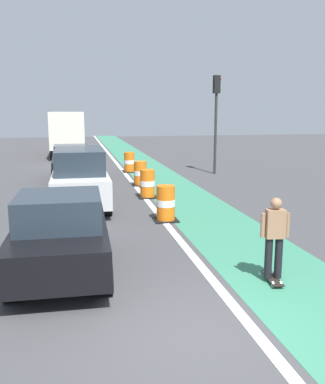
{
  "coord_description": "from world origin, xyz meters",
  "views": [
    {
      "loc": [
        -1.68,
        -5.64,
        3.31
      ],
      "look_at": [
        0.65,
        5.62,
        1.1
      ],
      "focal_mm": 39.57,
      "sensor_mm": 36.0,
      "label": 1
    }
  ],
  "objects_px": {
    "traffic_barrel_front": "(166,204)",
    "traffic_barrel_far": "(129,162)",
    "traffic_light_corner": "(216,107)",
    "delivery_truck_down_block": "(68,131)",
    "parked_sedan_third": "(72,163)",
    "traffic_barrel_back": "(140,174)",
    "skateboarder_on_lane": "(274,237)",
    "traffic_barrel_mid": "(147,184)",
    "parked_suv_second": "(80,178)",
    "parked_sedan_nearest": "(61,234)"
  },
  "relations": [
    {
      "from": "parked_sedan_third",
      "to": "traffic_barrel_front",
      "type": "distance_m",
      "value": 9.12
    },
    {
      "from": "skateboarder_on_lane",
      "to": "parked_sedan_nearest",
      "type": "height_order",
      "value": "parked_sedan_nearest"
    },
    {
      "from": "traffic_barrel_mid",
      "to": "skateboarder_on_lane",
      "type": "bearing_deg",
      "value": -83.2
    },
    {
      "from": "traffic_barrel_far",
      "to": "parked_sedan_nearest",
      "type": "bearing_deg",
      "value": -102.75
    },
    {
      "from": "skateboarder_on_lane",
      "to": "traffic_barrel_back",
      "type": "distance_m",
      "value": 11.4
    },
    {
      "from": "skateboarder_on_lane",
      "to": "parked_sedan_third",
      "type": "relative_size",
      "value": 0.41
    },
    {
      "from": "traffic_barrel_back",
      "to": "traffic_barrel_far",
      "type": "bearing_deg",
      "value": 89.37
    },
    {
      "from": "parked_sedan_third",
      "to": "traffic_barrel_front",
      "type": "bearing_deg",
      "value": -71.93
    },
    {
      "from": "traffic_barrel_back",
      "to": "traffic_light_corner",
      "type": "xyz_separation_m",
      "value": [
        4.45,
        2.77,
        2.97
      ]
    },
    {
      "from": "parked_sedan_third",
      "to": "traffic_barrel_far",
      "type": "xyz_separation_m",
      "value": [
        3.07,
        1.95,
        -0.3
      ]
    },
    {
      "from": "traffic_barrel_mid",
      "to": "traffic_barrel_back",
      "type": "height_order",
      "value": "same"
    },
    {
      "from": "skateboarder_on_lane",
      "to": "parked_suv_second",
      "type": "bearing_deg",
      "value": 115.67
    },
    {
      "from": "traffic_barrel_back",
      "to": "delivery_truck_down_block",
      "type": "bearing_deg",
      "value": 103.81
    },
    {
      "from": "traffic_barrel_front",
      "to": "traffic_barrel_back",
      "type": "xyz_separation_m",
      "value": [
        0.2,
        6.34,
        0.0
      ]
    },
    {
      "from": "traffic_barrel_mid",
      "to": "traffic_light_corner",
      "type": "distance_m",
      "value": 7.77
    },
    {
      "from": "skateboarder_on_lane",
      "to": "traffic_barrel_back",
      "type": "bearing_deg",
      "value": 94.43
    },
    {
      "from": "traffic_barrel_back",
      "to": "traffic_light_corner",
      "type": "relative_size",
      "value": 0.21
    },
    {
      "from": "parked_suv_second",
      "to": "traffic_barrel_far",
      "type": "relative_size",
      "value": 4.22
    },
    {
      "from": "skateboarder_on_lane",
      "to": "parked_sedan_third",
      "type": "distance_m",
      "value": 14.24
    },
    {
      "from": "parked_sedan_third",
      "to": "delivery_truck_down_block",
      "type": "distance_m",
      "value": 11.26
    },
    {
      "from": "parked_sedan_nearest",
      "to": "traffic_barrel_front",
      "type": "distance_m",
      "value": 4.77
    },
    {
      "from": "parked_sedan_nearest",
      "to": "parked_sedan_third",
      "type": "distance_m",
      "value": 12.37
    },
    {
      "from": "traffic_barrel_back",
      "to": "traffic_light_corner",
      "type": "bearing_deg",
      "value": 31.89
    },
    {
      "from": "skateboarder_on_lane",
      "to": "traffic_barrel_front",
      "type": "height_order",
      "value": "skateboarder_on_lane"
    },
    {
      "from": "traffic_barrel_front",
      "to": "traffic_light_corner",
      "type": "relative_size",
      "value": 0.21
    },
    {
      "from": "traffic_barrel_back",
      "to": "delivery_truck_down_block",
      "type": "height_order",
      "value": "delivery_truck_down_block"
    },
    {
      "from": "parked_sedan_nearest",
      "to": "traffic_barrel_front",
      "type": "bearing_deg",
      "value": 50.97
    },
    {
      "from": "parked_sedan_nearest",
      "to": "parked_suv_second",
      "type": "bearing_deg",
      "value": 85.52
    },
    {
      "from": "skateboarder_on_lane",
      "to": "traffic_barrel_far",
      "type": "xyz_separation_m",
      "value": [
        -0.83,
        15.64,
        -0.38
      ]
    },
    {
      "from": "parked_suv_second",
      "to": "traffic_barrel_back",
      "type": "distance_m",
      "value": 4.77
    },
    {
      "from": "parked_suv_second",
      "to": "traffic_barrel_mid",
      "type": "distance_m",
      "value": 2.85
    },
    {
      "from": "traffic_barrel_front",
      "to": "parked_suv_second",
      "type": "bearing_deg",
      "value": 135.78
    },
    {
      "from": "parked_sedan_third",
      "to": "delivery_truck_down_block",
      "type": "relative_size",
      "value": 0.55
    },
    {
      "from": "traffic_barrel_front",
      "to": "traffic_barrel_far",
      "type": "relative_size",
      "value": 1.0
    },
    {
      "from": "traffic_barrel_front",
      "to": "traffic_barrel_back",
      "type": "relative_size",
      "value": 1.0
    },
    {
      "from": "traffic_barrel_front",
      "to": "traffic_barrel_back",
      "type": "bearing_deg",
      "value": 88.24
    },
    {
      "from": "traffic_barrel_front",
      "to": "traffic_light_corner",
      "type": "distance_m",
      "value": 10.64
    },
    {
      "from": "traffic_barrel_front",
      "to": "traffic_barrel_far",
      "type": "height_order",
      "value": "same"
    },
    {
      "from": "traffic_light_corner",
      "to": "traffic_barrel_front",
      "type": "bearing_deg",
      "value": -117.01
    },
    {
      "from": "parked_suv_second",
      "to": "traffic_barrel_mid",
      "type": "bearing_deg",
      "value": 23.96
    },
    {
      "from": "parked_sedan_third",
      "to": "traffic_barrel_far",
      "type": "distance_m",
      "value": 3.65
    },
    {
      "from": "traffic_barrel_far",
      "to": "traffic_barrel_front",
      "type": "bearing_deg",
      "value": -91.31
    },
    {
      "from": "parked_sedan_nearest",
      "to": "parked_suv_second",
      "type": "height_order",
      "value": "parked_suv_second"
    },
    {
      "from": "skateboarder_on_lane",
      "to": "parked_sedan_third",
      "type": "height_order",
      "value": "parked_sedan_third"
    },
    {
      "from": "skateboarder_on_lane",
      "to": "parked_suv_second",
      "type": "distance_m",
      "value": 8.29
    },
    {
      "from": "traffic_barrel_far",
      "to": "parked_suv_second",
      "type": "bearing_deg",
      "value": -108.64
    },
    {
      "from": "skateboarder_on_lane",
      "to": "traffic_light_corner",
      "type": "height_order",
      "value": "traffic_light_corner"
    },
    {
      "from": "delivery_truck_down_block",
      "to": "traffic_barrel_far",
      "type": "bearing_deg",
      "value": -69.97
    },
    {
      "from": "traffic_barrel_mid",
      "to": "traffic_barrel_far",
      "type": "xyz_separation_m",
      "value": [
        0.19,
        7.04,
        0.0
      ]
    },
    {
      "from": "traffic_barrel_back",
      "to": "delivery_truck_down_block",
      "type": "xyz_separation_m",
      "value": [
        -3.33,
        13.55,
        1.31
      ]
    }
  ]
}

